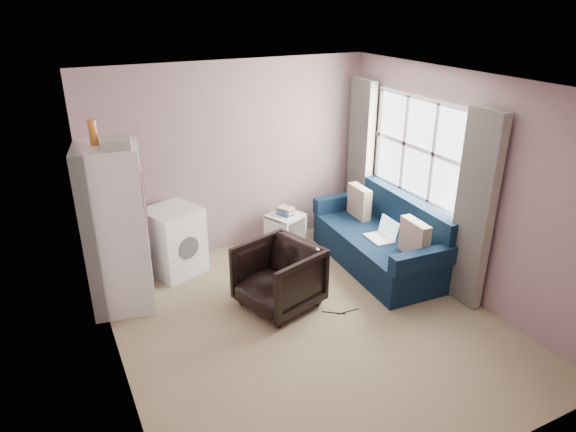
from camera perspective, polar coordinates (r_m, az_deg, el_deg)
name	(u,v)px	position (r m, az deg, el deg)	size (l,w,h in m)	color
room	(312,214)	(4.99, 2.74, 0.18)	(3.84, 4.24, 2.54)	#8E7D5D
armchair	(279,274)	(5.66, -1.05, -6.46)	(0.78, 0.73, 0.80)	black
fridge	(116,229)	(5.74, -18.56, -1.35)	(0.75, 0.74, 2.10)	silver
washing_machine	(174,239)	(6.50, -12.57, -2.55)	(0.77, 0.77, 0.84)	silver
side_table	(285,228)	(7.06, -0.30, -1.29)	(0.55, 0.55, 0.58)	white
sofa	(383,241)	(6.67, 10.56, -2.73)	(1.02, 2.06, 0.90)	#0B1F35
window_dressing	(410,180)	(6.53, 13.37, 3.88)	(0.17, 2.62, 2.18)	white
floor_cables	(341,312)	(5.77, 5.93, -10.57)	(0.40, 0.17, 0.01)	black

